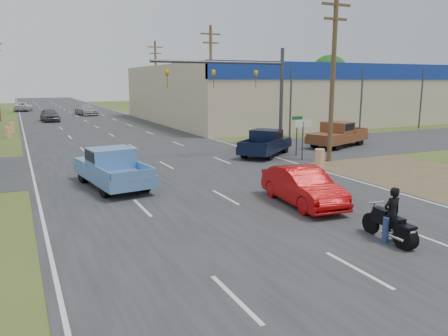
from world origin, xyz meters
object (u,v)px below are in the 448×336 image
rider (392,217)px  distant_car_grey (50,115)px  navy_pickup (266,142)px  red_convertible (303,187)px  brown_pickup (337,134)px  distant_car_silver (86,110)px  blue_pickup (111,167)px  motorcycle (392,228)px  distant_car_white (23,107)px

rider → distant_car_grey: 48.26m
rider → navy_pickup: (4.78, 15.38, 0.05)m
red_convertible → brown_pickup: bearing=50.8°
distant_car_silver → red_convertible: bearing=-98.4°
blue_pickup → distant_car_silver: 45.42m
motorcycle → navy_pickup: 16.16m
motorcycle → rider: size_ratio=1.33×
brown_pickup → navy_pickup: bearing=77.5°
distant_car_white → blue_pickup: bearing=101.5°
motorcycle → distant_car_grey: bearing=100.1°
brown_pickup → distant_car_silver: 41.60m
red_convertible → motorcycle: (-0.02, -4.66, -0.25)m
rider → distant_car_white: 69.94m
red_convertible → distant_car_white: bearing=102.9°
red_convertible → motorcycle: 4.66m
red_convertible → motorcycle: size_ratio=2.06×
distant_car_white → distant_car_grey: bearing=105.6°
motorcycle → rider: (0.00, 0.06, 0.33)m
blue_pickup → distant_car_white: (-2.56, 58.38, -0.21)m
blue_pickup → distant_car_grey: blue_pickup is taller
red_convertible → distant_car_white: 65.38m
red_convertible → distant_car_white: (-8.83, 64.78, -0.03)m
motorcycle → brown_pickup: brown_pickup is taller
rider → brown_pickup: size_ratio=0.27×
distant_car_grey → distant_car_white: bearing=92.2°
rider → blue_pickup: 12.65m
motorcycle → distant_car_grey: 48.32m
blue_pickup → brown_pickup: brown_pickup is taller
blue_pickup → distant_car_grey: (-0.07, 36.85, -0.13)m
motorcycle → rider: rider is taller
distant_car_silver → rider: bearing=-98.5°
distant_car_white → red_convertible: bearing=106.8°
motorcycle → blue_pickup: (-6.25, 11.05, 0.43)m
blue_pickup → distant_car_silver: (5.43, 45.10, -0.14)m
distant_car_grey → distant_car_white: distant_car_grey is taller
red_convertible → rider: size_ratio=2.74×
blue_pickup → distant_car_grey: size_ratio=1.24×
rider → distant_car_white: rider is taller
blue_pickup → navy_pickup: (11.04, 4.38, -0.05)m
red_convertible → navy_pickup: size_ratio=0.85×
rider → navy_pickup: size_ratio=0.31×
distant_car_silver → distant_car_white: size_ratio=1.05×
motorcycle → brown_pickup: (11.52, 16.43, 0.45)m
brown_pickup → distant_car_white: (-20.34, 53.00, -0.23)m
red_convertible → distant_car_grey: bearing=103.5°
blue_pickup → distant_car_silver: size_ratio=1.07×
distant_car_grey → distant_car_white: 21.67m
red_convertible → motorcycle: red_convertible is taller
motorcycle → rider: bearing=90.0°
rider → distant_car_silver: rider is taller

